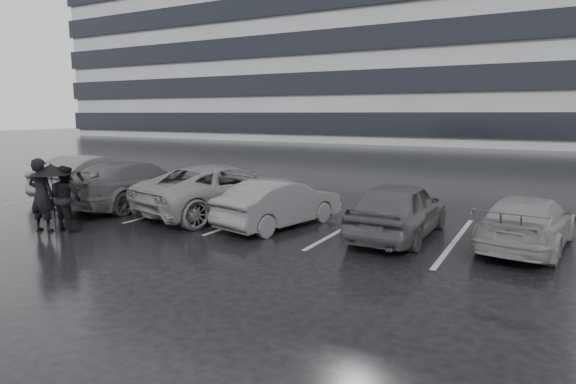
# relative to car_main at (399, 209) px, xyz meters

# --- Properties ---
(ground) EXTENTS (160.00, 160.00, 0.00)m
(ground) POSITION_rel_car_main_xyz_m (-2.09, -2.20, -0.70)
(ground) COLOR black
(ground) RESTS_ON ground
(office_building) EXTENTS (61.00, 26.00, 29.00)m
(office_building) POSITION_rel_car_main_xyz_m (-24.09, 45.80, 13.64)
(office_building) COLOR gray
(office_building) RESTS_ON ground
(car_main) EXTENTS (1.71, 4.14, 1.40)m
(car_main) POSITION_rel_car_main_xyz_m (0.00, 0.00, 0.00)
(car_main) COLOR black
(car_main) RESTS_ON ground
(car_west_a) EXTENTS (2.16, 4.04, 1.26)m
(car_west_a) POSITION_rel_car_main_xyz_m (-3.11, -0.42, -0.07)
(car_west_a) COLOR #323235
(car_west_a) RESTS_ON ground
(car_west_b) EXTENTS (3.74, 5.82, 1.49)m
(car_west_b) POSITION_rel_car_main_xyz_m (-5.43, 0.21, 0.05)
(car_west_b) COLOR #4F4F52
(car_west_b) RESTS_ON ground
(car_west_c) EXTENTS (2.31, 5.20, 1.48)m
(car_west_c) POSITION_rel_car_main_xyz_m (-8.76, -0.15, 0.04)
(car_west_c) COLOR black
(car_west_c) RESTS_ON ground
(car_west_d) EXTENTS (2.32, 4.72, 1.49)m
(car_west_d) POSITION_rel_car_main_xyz_m (-11.68, 0.58, 0.04)
(car_west_d) COLOR #323235
(car_west_d) RESTS_ON ground
(car_east) EXTENTS (2.17, 4.26, 1.18)m
(car_east) POSITION_rel_car_main_xyz_m (2.81, 0.43, -0.11)
(car_east) COLOR #4F4F52
(car_east) RESTS_ON ground
(pedestrian_left) EXTENTS (0.78, 0.61, 1.90)m
(pedestrian_left) POSITION_rel_car_main_xyz_m (-8.17, -3.83, 0.25)
(pedestrian_left) COLOR black
(pedestrian_left) RESTS_ON ground
(pedestrian_right) EXTENTS (0.83, 0.65, 1.69)m
(pedestrian_right) POSITION_rel_car_main_xyz_m (-7.73, -3.45, 0.15)
(pedestrian_right) COLOR black
(pedestrian_right) RESTS_ON ground
(umbrella) EXTENTS (1.04, 1.04, 1.75)m
(umbrella) POSITION_rel_car_main_xyz_m (-7.96, -3.65, 0.90)
(umbrella) COLOR black
(umbrella) RESTS_ON ground
(stall_stripes) EXTENTS (19.72, 5.00, 0.00)m
(stall_stripes) POSITION_rel_car_main_xyz_m (-2.89, 0.30, -0.70)
(stall_stripes) COLOR #959597
(stall_stripes) RESTS_ON ground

